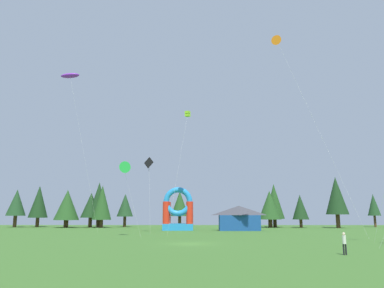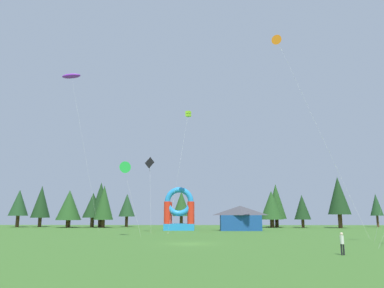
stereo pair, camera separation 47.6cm
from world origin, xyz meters
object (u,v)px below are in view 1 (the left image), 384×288
Objects in this scene: festival_tent at (239,218)px; kite_purple_parafoil at (70,76)px; kite_green_delta at (124,168)px; kite_orange_delta at (277,42)px; inflatable_blue_arch at (178,214)px; person_midfield at (344,241)px; kite_black_diamond at (150,164)px; kite_lime_box at (187,114)px.

kite_purple_parafoil is at bearing -169.11° from festival_tent.
kite_green_delta is at bearing -132.97° from festival_tent.
kite_orange_delta reaches higher than festival_tent.
inflatable_blue_arch is at bearing 127.79° from kite_orange_delta.
person_midfield is at bearing -85.48° from festival_tent.
kite_black_diamond reaches higher than festival_tent.
kite_lime_box is 17.52m from kite_orange_delta.
kite_orange_delta reaches higher than inflatable_blue_arch.
kite_lime_box is 20.18m from festival_tent.
kite_orange_delta reaches higher than person_midfield.
inflatable_blue_arch is at bearing 19.79° from kite_purple_parafoil.
festival_tent is (-3.02, 38.17, 1.18)m from person_midfield.
kite_lime_box is at bearing -137.43° from festival_tent.
kite_lime_box is 0.70× the size of kite_orange_delta.
festival_tent is (28.80, 5.54, -23.80)m from kite_purple_parafoil.
kite_purple_parafoil is 30.16m from inflatable_blue_arch.
kite_green_delta is 6.07× the size of person_midfield.
kite_lime_box is at bearing -3.29° from kite_black_diamond.
kite_orange_delta reaches higher than kite_purple_parafoil.
kite_black_diamond is at bearing 176.71° from kite_lime_box.
inflatable_blue_arch is (-14.37, 18.53, -23.35)m from kite_orange_delta.
kite_black_diamond is at bearing 128.17° from person_midfield.
kite_black_diamond is at bearing -152.31° from festival_tent.
kite_green_delta is 25.38m from festival_tent.
kite_lime_box is at bearing 143.01° from kite_orange_delta.
kite_black_diamond is at bearing 152.07° from kite_orange_delta.
festival_tent is (14.69, 7.71, -8.41)m from kite_black_diamond.
inflatable_blue_arch is at bearing 64.72° from kite_black_diamond.
kite_black_diamond reaches higher than person_midfield.
kite_purple_parafoil reaches higher than person_midfield.
kite_black_diamond is (-5.93, 0.34, -7.89)m from kite_lime_box.
inflatable_blue_arch is at bearing 72.04° from kite_green_delta.
kite_lime_box is 2.01× the size of kite_green_delta.
inflatable_blue_arch is (-1.81, 9.07, -15.62)m from kite_lime_box.
person_midfield is (17.71, -30.46, -9.59)m from kite_black_diamond.
kite_green_delta is 24.43m from kite_purple_parafoil.
festival_tent is (16.71, 17.94, -6.56)m from kite_green_delta.
kite_black_diamond is (-18.49, 9.80, -15.63)m from kite_orange_delta.
kite_orange_delta is at bearing -27.93° from kite_black_diamond.
festival_tent is (10.57, -1.02, -0.69)m from inflatable_blue_arch.
kite_purple_parafoil is 37.77m from festival_tent.
person_midfield is 0.23× the size of festival_tent.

